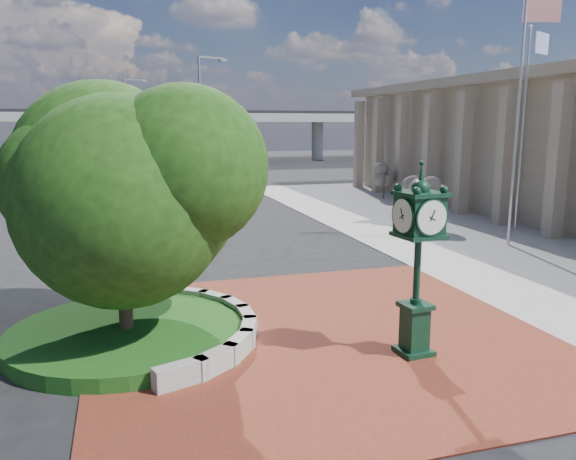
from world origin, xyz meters
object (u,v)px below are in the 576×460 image
Objects in this scene: parked_car at (176,178)px; flagpole_b at (523,129)px; post_clock at (418,253)px; street_lamp_near at (204,118)px; flagpole_a at (518,117)px; street_lamp_far at (129,124)px.

flagpole_b is at bearing -54.79° from parked_car.
street_lamp_near is at bearing 91.75° from post_clock.
flagpole_a reaches higher than street_lamp_far.
street_lamp_near is (-14.08, 16.31, 0.67)m from flagpole_b.
flagpole_a is at bearing -61.50° from parked_car.
street_lamp_far is (-19.04, 29.17, 0.24)m from flagpole_b.
flagpole_a reaches higher than flagpole_b.
street_lamp_near reaches higher than street_lamp_far.
street_lamp_far is (-4.96, 12.86, -0.42)m from street_lamp_near.
post_clock is at bearing -136.27° from flagpole_a.
street_lamp_far is (-3.75, 2.89, 4.80)m from parked_car.
street_lamp_near reaches higher than parked_car.
post_clock reaches higher than parked_car.
street_lamp_near is at bearing 120.84° from flagpole_a.
street_lamp_far is at bearing 147.47° from parked_car.
street_lamp_near reaches higher than post_clock.
post_clock is at bearing -82.09° from street_lamp_far.
post_clock is 18.70m from flagpole_b.
flagpole_a is 22.33m from street_lamp_near.
post_clock is 39.34m from parked_car.
flagpole_b is (15.29, -26.29, 4.55)m from parked_car.
flagpole_b is at bearing -49.20° from street_lamp_near.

